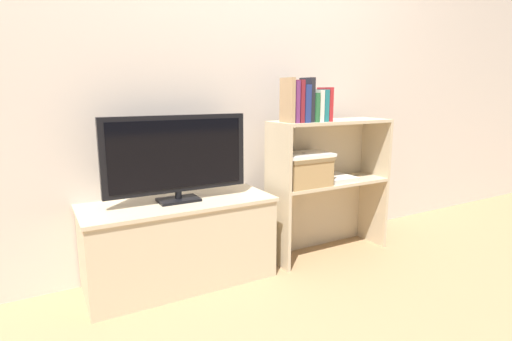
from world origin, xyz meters
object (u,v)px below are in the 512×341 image
(tv_stand, at_px, (180,242))
(laptop, at_px, (303,155))
(book_tan, at_px, (287,100))
(book_crimson, at_px, (325,104))
(book_plum, at_px, (292,102))
(book_navy, at_px, (302,104))
(book_teal, at_px, (320,105))
(tv, at_px, (177,156))
(book_charcoal, at_px, (307,100))
(book_maroon, at_px, (296,101))
(book_forest, at_px, (311,107))
(magazine_stack, at_px, (335,178))
(book_ivory, at_px, (316,106))
(storage_basket_left, at_px, (303,169))

(tv_stand, xyz_separation_m, laptop, (0.78, -0.08, 0.44))
(book_tan, distance_m, book_crimson, 0.28)
(book_plum, relative_size, book_navy, 1.10)
(book_teal, xyz_separation_m, book_crimson, (0.03, 0.00, 0.01))
(tv_stand, xyz_separation_m, tv, (-0.00, -0.00, 0.49))
(book_charcoal, relative_size, book_crimson, 1.27)
(tv_stand, bearing_deg, book_maroon, -8.69)
(book_forest, xyz_separation_m, magazine_stack, (0.24, 0.03, -0.46))
(book_crimson, bearing_deg, book_tan, 180.00)
(tv_stand, distance_m, book_teal, 1.15)
(book_tan, height_order, book_navy, book_tan)
(book_ivory, height_order, book_teal, book_teal)
(book_charcoal, xyz_separation_m, book_crimson, (0.14, -0.00, -0.03))
(laptop, bearing_deg, book_charcoal, -99.47)
(book_teal, bearing_deg, book_plum, 180.00)
(laptop, bearing_deg, book_crimson, -12.73)
(tv_stand, bearing_deg, book_tan, -9.53)
(tv, xyz_separation_m, magazine_stack, (1.05, -0.07, -0.22))
(storage_basket_left, bearing_deg, book_ivory, -25.27)
(magazine_stack, bearing_deg, book_navy, -173.68)
(tv_stand, height_order, book_maroon, book_maroon)
(book_plum, height_order, book_ivory, book_plum)
(book_navy, relative_size, book_forest, 1.27)
(tv, distance_m, book_crimson, 0.95)
(magazine_stack, bearing_deg, book_tan, -175.21)
(book_maroon, xyz_separation_m, storage_basket_left, (0.08, 0.03, -0.42))
(book_tan, bearing_deg, book_crimson, -0.00)
(storage_basket_left, height_order, magazine_stack, storage_basket_left)
(book_teal, bearing_deg, book_tan, 180.00)
(book_maroon, relative_size, book_ivory, 1.30)
(book_navy, bearing_deg, book_tan, 180.00)
(book_charcoal, height_order, book_crimson, book_charcoal)
(laptop, bearing_deg, book_navy, -145.98)
(laptop, bearing_deg, magazine_stack, 1.07)
(book_tan, bearing_deg, book_ivory, 0.00)
(book_charcoal, bearing_deg, tv, 172.28)
(tv_stand, relative_size, tv, 1.32)
(book_forest, relative_size, book_crimson, 0.84)
(book_forest, distance_m, book_crimson, 0.11)
(book_navy, distance_m, book_charcoal, 0.04)
(book_maroon, xyz_separation_m, book_charcoal, (0.08, 0.00, 0.01))
(tv_stand, bearing_deg, book_charcoal, -7.84)
(book_plum, height_order, book_teal, book_plum)
(book_crimson, height_order, laptop, book_crimson)
(tv_stand, distance_m, book_navy, 1.06)
(tv, distance_m, book_charcoal, 0.83)
(book_ivory, bearing_deg, book_forest, 180.00)
(tv, distance_m, storage_basket_left, 0.79)
(book_plum, height_order, storage_basket_left, book_plum)
(book_teal, height_order, laptop, book_teal)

